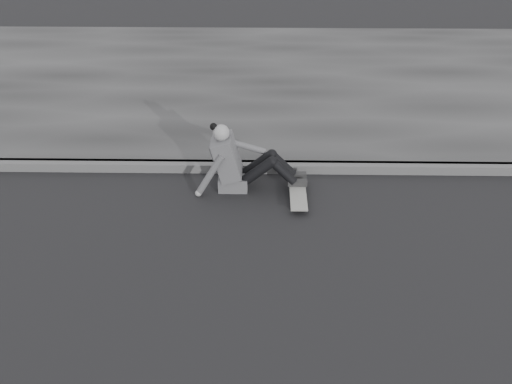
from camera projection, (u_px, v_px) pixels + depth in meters
curb at (456, 169)px, 7.46m from camera, size 24.00×0.16×0.12m
sidewalk at (408, 82)px, 10.00m from camera, size 24.00×6.00×0.12m
skateboard at (298, 193)px, 6.93m from camera, size 0.20×0.78×0.09m
seated_woman at (238, 162)px, 6.99m from camera, size 1.38×0.46×0.88m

